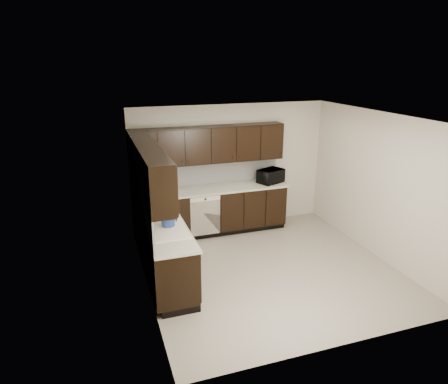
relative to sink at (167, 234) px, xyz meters
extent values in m
plane|color=#A09685|center=(1.68, 0.01, -0.88)|extent=(4.00, 4.00, 0.00)
plane|color=white|center=(1.68, 0.01, 1.62)|extent=(4.00, 4.00, 0.00)
cube|color=beige|center=(1.68, 2.01, 0.37)|extent=(4.00, 0.02, 2.50)
cube|color=beige|center=(-0.32, 0.01, 0.37)|extent=(0.02, 4.00, 2.50)
cube|color=beige|center=(3.68, 0.01, 0.37)|extent=(0.02, 4.00, 2.50)
cube|color=beige|center=(1.68, -1.99, 0.37)|extent=(4.00, 0.02, 2.50)
cube|color=black|center=(1.18, 1.71, -0.43)|extent=(3.00, 0.60, 0.90)
cube|color=black|center=(-0.02, 0.31, -0.43)|extent=(0.60, 2.20, 0.90)
cube|color=black|center=(1.18, 1.74, -0.83)|extent=(3.00, 0.54, 0.10)
cube|color=black|center=(0.01, 0.31, -0.83)|extent=(0.54, 2.20, 0.10)
cube|color=beige|center=(1.18, 1.71, 0.04)|extent=(3.03, 0.63, 0.04)
cube|color=beige|center=(-0.02, 0.31, 0.04)|extent=(0.63, 2.23, 0.04)
cube|color=white|center=(1.18, 2.00, 0.30)|extent=(3.00, 0.02, 0.48)
cube|color=white|center=(-0.31, 0.61, 0.30)|extent=(0.02, 2.80, 0.48)
cube|color=black|center=(1.18, 1.85, 0.89)|extent=(3.00, 0.33, 0.70)
cube|color=black|center=(-0.15, 0.45, 0.89)|extent=(0.33, 2.47, 0.70)
cube|color=beige|center=(0.98, 1.42, -0.38)|extent=(0.58, 0.02, 0.78)
cube|color=beige|center=(0.98, 1.42, -0.04)|extent=(0.58, 0.03, 0.08)
cylinder|color=black|center=(0.98, 1.40, -0.04)|extent=(0.04, 0.02, 0.04)
cube|color=beige|center=(0.00, 0.01, 0.06)|extent=(0.54, 0.82, 0.03)
cube|color=beige|center=(0.00, -0.19, -0.02)|extent=(0.42, 0.34, 0.16)
cube|color=beige|center=(0.00, 0.21, -0.02)|extent=(0.42, 0.34, 0.16)
cylinder|color=silver|center=(-0.22, 0.01, 0.19)|extent=(0.03, 0.03, 0.26)
cylinder|color=silver|center=(-0.17, 0.01, 0.31)|extent=(0.14, 0.02, 0.02)
cylinder|color=#B2B2B7|center=(0.00, -0.19, 0.01)|extent=(0.20, 0.20, 0.10)
imported|color=black|center=(2.43, 1.68, 0.20)|extent=(0.59, 0.51, 0.28)
imported|color=gray|center=(0.20, 0.49, 0.14)|extent=(0.08, 0.08, 0.17)
imported|color=gray|center=(-0.15, 0.88, 0.17)|extent=(0.11, 0.11, 0.22)
cube|color=silver|center=(-0.07, 1.78, 0.16)|extent=(0.40, 0.34, 0.21)
cube|color=white|center=(0.01, 1.36, 0.15)|extent=(0.56, 0.47, 0.19)
cylinder|color=navy|center=(0.04, 0.12, 0.21)|extent=(0.23, 0.23, 0.30)
cylinder|color=#0B6B7F|center=(0.13, 0.51, 0.15)|extent=(0.09, 0.09, 0.18)
cylinder|color=white|center=(0.10, 0.67, 0.21)|extent=(0.14, 0.14, 0.30)
camera|label=1|loc=(-0.90, -5.35, 2.44)|focal=32.00mm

